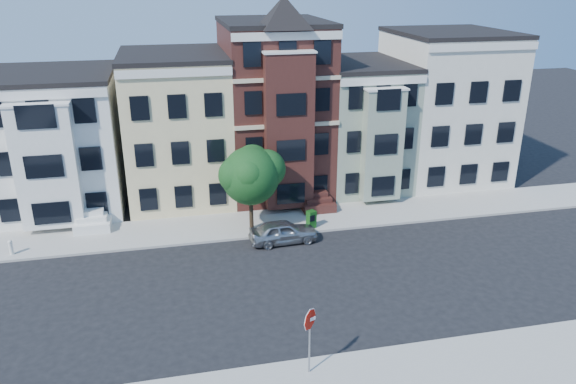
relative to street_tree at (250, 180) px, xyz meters
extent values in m
plane|color=black|center=(2.95, -7.20, -3.45)|extent=(120.00, 120.00, 0.00)
cube|color=#9E9B93|center=(2.95, 0.80, -3.37)|extent=(60.00, 4.00, 0.15)
cube|color=#9E9B93|center=(2.95, -15.20, -3.37)|extent=(60.00, 4.00, 0.15)
cube|color=white|center=(-12.05, 7.30, 1.05)|extent=(8.00, 9.00, 9.00)
cube|color=beige|center=(-4.05, 7.30, 1.55)|extent=(7.00, 9.00, 10.00)
cube|color=#3E1C17|center=(2.95, 7.30, 2.55)|extent=(7.00, 9.00, 12.00)
cube|color=gray|center=(9.45, 7.30, 1.05)|extent=(6.00, 9.00, 9.00)
cube|color=silver|center=(16.45, 7.30, 2.05)|extent=(8.00, 9.00, 11.00)
imported|color=#A5A8AD|center=(1.62, -2.04, -2.75)|extent=(4.20, 1.86, 1.41)
cube|color=#165416|center=(3.73, -0.67, -2.73)|extent=(0.65, 0.62, 1.14)
cylinder|color=silver|center=(-14.05, -0.49, -2.94)|extent=(0.28, 0.28, 0.72)
camera|label=1|loc=(-4.68, -32.03, 11.89)|focal=35.00mm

